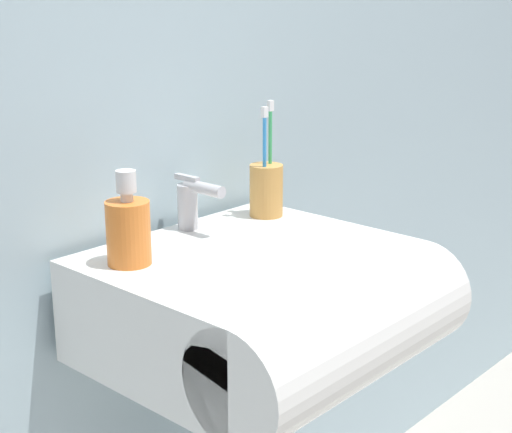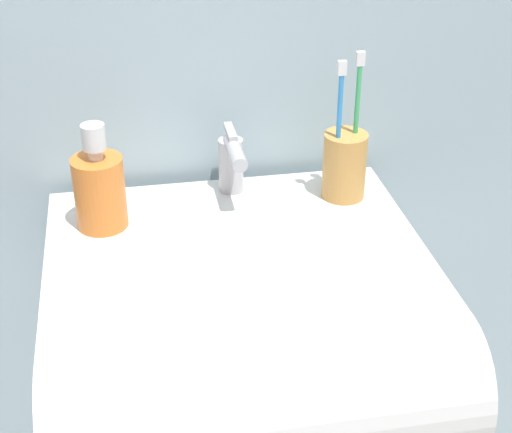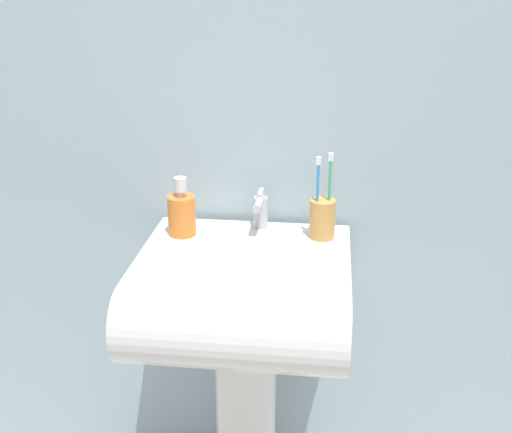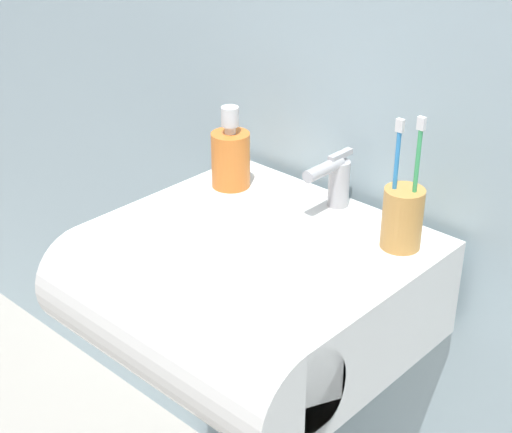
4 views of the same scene
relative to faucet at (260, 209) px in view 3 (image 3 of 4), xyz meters
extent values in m
cube|color=#9EB7C1|center=(-0.02, 0.09, 0.28)|extent=(5.00, 0.05, 2.40)
cylinder|color=white|center=(-0.02, -0.15, -0.58)|extent=(0.16, 0.16, 0.69)
cube|color=white|center=(-0.02, -0.15, -0.14)|extent=(0.51, 0.40, 0.18)
cylinder|color=white|center=(-0.02, -0.35, -0.14)|extent=(0.51, 0.18, 0.18)
cylinder|color=#B7B7BC|center=(0.00, 0.01, -0.01)|extent=(0.04, 0.04, 0.08)
cylinder|color=#B7B7BC|center=(0.00, -0.03, 0.03)|extent=(0.02, 0.09, 0.02)
cube|color=#B7B7BC|center=(0.00, 0.01, 0.04)|extent=(0.01, 0.06, 0.01)
cylinder|color=#D19347|center=(0.16, -0.04, 0.00)|extent=(0.06, 0.06, 0.10)
cylinder|color=#338CD8|center=(0.15, -0.04, 0.05)|extent=(0.01, 0.01, 0.18)
cube|color=white|center=(0.15, -0.04, 0.15)|extent=(0.01, 0.01, 0.02)
cylinder|color=#3FB266|center=(0.18, -0.03, 0.05)|extent=(0.01, 0.01, 0.19)
cube|color=white|center=(0.18, -0.03, 0.16)|extent=(0.01, 0.01, 0.02)
cylinder|color=orange|center=(-0.19, -0.06, 0.00)|extent=(0.07, 0.07, 0.10)
cylinder|color=silver|center=(-0.19, -0.06, 0.06)|extent=(0.02, 0.02, 0.01)
cylinder|color=silver|center=(-0.19, -0.06, 0.08)|extent=(0.03, 0.03, 0.03)
camera|label=1|loc=(-0.93, -1.00, 0.37)|focal=55.00mm
camera|label=2|loc=(-0.15, -1.03, 0.51)|focal=55.00mm
camera|label=3|loc=(0.17, -1.54, 0.60)|focal=45.00mm
camera|label=4|loc=(0.73, -0.99, 0.57)|focal=55.00mm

